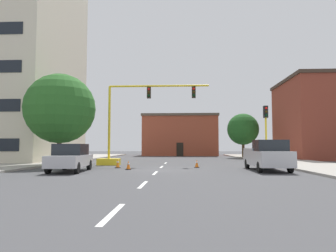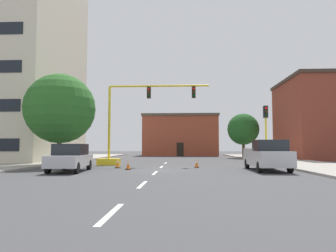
{
  "view_description": "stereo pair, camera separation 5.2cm",
  "coord_description": "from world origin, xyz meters",
  "px_view_note": "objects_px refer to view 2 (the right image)",
  "views": [
    {
      "loc": [
        1.67,
        -21.26,
        1.58
      ],
      "look_at": [
        0.31,
        6.11,
        3.41
      ],
      "focal_mm": 32.78,
      "sensor_mm": 36.0,
      "label": 1
    },
    {
      "loc": [
        1.72,
        -21.26,
        1.58
      ],
      "look_at": [
        0.31,
        6.11,
        3.41
      ],
      "focal_mm": 32.78,
      "sensor_mm": 36.0,
      "label": 2
    }
  ],
  "objects_px": {
    "traffic_light_pole_right": "(266,122)",
    "tree_left_near": "(60,109)",
    "traffic_cone_roadside_a": "(197,164)",
    "traffic_cone_roadside_c": "(128,165)",
    "traffic_signal_gantry": "(123,138)",
    "traffic_cone_roadside_b": "(118,163)",
    "pickup_truck_silver": "(267,156)",
    "sedan_silver_near_left": "(70,157)",
    "tree_right_far": "(243,129)"
  },
  "relations": [
    {
      "from": "tree_right_far",
      "to": "pickup_truck_silver",
      "type": "height_order",
      "value": "tree_right_far"
    },
    {
      "from": "traffic_signal_gantry",
      "to": "traffic_light_pole_right",
      "type": "height_order",
      "value": "traffic_signal_gantry"
    },
    {
      "from": "tree_left_near",
      "to": "traffic_cone_roadside_c",
      "type": "distance_m",
      "value": 8.21
    },
    {
      "from": "traffic_cone_roadside_a",
      "to": "tree_left_near",
      "type": "bearing_deg",
      "value": 174.96
    },
    {
      "from": "tree_left_near",
      "to": "traffic_cone_roadside_b",
      "type": "xyz_separation_m",
      "value": [
        5.08,
        -1.54,
        -4.29
      ]
    },
    {
      "from": "traffic_signal_gantry",
      "to": "traffic_light_pole_right",
      "type": "relative_size",
      "value": 1.96
    },
    {
      "from": "traffic_cone_roadside_a",
      "to": "traffic_cone_roadside_c",
      "type": "height_order",
      "value": "traffic_cone_roadside_c"
    },
    {
      "from": "tree_left_near",
      "to": "traffic_cone_roadside_c",
      "type": "relative_size",
      "value": 12.1
    },
    {
      "from": "traffic_cone_roadside_a",
      "to": "traffic_cone_roadside_b",
      "type": "bearing_deg",
      "value": -174.35
    },
    {
      "from": "tree_right_far",
      "to": "traffic_cone_roadside_a",
      "type": "relative_size",
      "value": 10.02
    },
    {
      "from": "tree_left_near",
      "to": "traffic_cone_roadside_a",
      "type": "height_order",
      "value": "tree_left_near"
    },
    {
      "from": "traffic_signal_gantry",
      "to": "tree_right_far",
      "type": "distance_m",
      "value": 21.33
    },
    {
      "from": "tree_right_far",
      "to": "traffic_cone_roadside_a",
      "type": "distance_m",
      "value": 20.92
    },
    {
      "from": "tree_right_far",
      "to": "pickup_truck_silver",
      "type": "relative_size",
      "value": 1.13
    },
    {
      "from": "traffic_signal_gantry",
      "to": "traffic_cone_roadside_b",
      "type": "xyz_separation_m",
      "value": [
        0.26,
        -3.29,
        -1.93
      ]
    },
    {
      "from": "traffic_cone_roadside_c",
      "to": "traffic_cone_roadside_b",
      "type": "bearing_deg",
      "value": 122.82
    },
    {
      "from": "traffic_signal_gantry",
      "to": "traffic_cone_roadside_b",
      "type": "distance_m",
      "value": 3.83
    },
    {
      "from": "traffic_cone_roadside_b",
      "to": "sedan_silver_near_left",
      "type": "bearing_deg",
      "value": -122.13
    },
    {
      "from": "traffic_light_pole_right",
      "to": "traffic_cone_roadside_b",
      "type": "xyz_separation_m",
      "value": [
        -11.38,
        -1.96,
        -3.2
      ]
    },
    {
      "from": "sedan_silver_near_left",
      "to": "traffic_cone_roadside_c",
      "type": "height_order",
      "value": "sedan_silver_near_left"
    },
    {
      "from": "traffic_light_pole_right",
      "to": "traffic_cone_roadside_a",
      "type": "distance_m",
      "value": 6.55
    },
    {
      "from": "traffic_light_pole_right",
      "to": "pickup_truck_silver",
      "type": "xyz_separation_m",
      "value": [
        -1.07,
        -4.05,
        -2.55
      ]
    },
    {
      "from": "sedan_silver_near_left",
      "to": "traffic_cone_roadside_c",
      "type": "distance_m",
      "value": 3.86
    },
    {
      "from": "traffic_cone_roadside_a",
      "to": "traffic_cone_roadside_c",
      "type": "relative_size",
      "value": 0.99
    },
    {
      "from": "traffic_signal_gantry",
      "to": "traffic_cone_roadside_c",
      "type": "height_order",
      "value": "traffic_signal_gantry"
    },
    {
      "from": "tree_right_far",
      "to": "traffic_cone_roadside_b",
      "type": "height_order",
      "value": "tree_right_far"
    },
    {
      "from": "traffic_light_pole_right",
      "to": "tree_left_near",
      "type": "relative_size",
      "value": 0.65
    },
    {
      "from": "tree_left_near",
      "to": "sedan_silver_near_left",
      "type": "bearing_deg",
      "value": -60.83
    },
    {
      "from": "traffic_cone_roadside_a",
      "to": "traffic_light_pole_right",
      "type": "bearing_deg",
      "value": 13.98
    },
    {
      "from": "traffic_signal_gantry",
      "to": "tree_right_far",
      "type": "relative_size",
      "value": 1.54
    },
    {
      "from": "traffic_cone_roadside_a",
      "to": "traffic_cone_roadside_c",
      "type": "distance_m",
      "value": 5.27
    },
    {
      "from": "traffic_signal_gantry",
      "to": "traffic_cone_roadside_a",
      "type": "bearing_deg",
      "value": -23.94
    },
    {
      "from": "tree_right_far",
      "to": "sedan_silver_near_left",
      "type": "xyz_separation_m",
      "value": [
        -15.28,
        -23.45,
        -3.05
      ]
    },
    {
      "from": "traffic_cone_roadside_b",
      "to": "traffic_cone_roadside_c",
      "type": "height_order",
      "value": "traffic_cone_roadside_b"
    },
    {
      "from": "traffic_cone_roadside_a",
      "to": "traffic_cone_roadside_c",
      "type": "bearing_deg",
      "value": -154.44
    },
    {
      "from": "traffic_cone_roadside_a",
      "to": "tree_right_far",
      "type": "bearing_deg",
      "value": 69.57
    },
    {
      "from": "tree_left_near",
      "to": "pickup_truck_silver",
      "type": "bearing_deg",
      "value": -13.28
    },
    {
      "from": "traffic_cone_roadside_b",
      "to": "traffic_cone_roadside_c",
      "type": "relative_size",
      "value": 1.1
    },
    {
      "from": "traffic_cone_roadside_b",
      "to": "pickup_truck_silver",
      "type": "bearing_deg",
      "value": -11.45
    },
    {
      "from": "tree_left_near",
      "to": "pickup_truck_silver",
      "type": "height_order",
      "value": "tree_left_near"
    },
    {
      "from": "traffic_signal_gantry",
      "to": "traffic_cone_roadside_b",
      "type": "bearing_deg",
      "value": -85.43
    },
    {
      "from": "tree_left_near",
      "to": "traffic_light_pole_right",
      "type": "bearing_deg",
      "value": 1.44
    },
    {
      "from": "traffic_cone_roadside_a",
      "to": "traffic_signal_gantry",
      "type": "bearing_deg",
      "value": 156.06
    },
    {
      "from": "tree_right_far",
      "to": "traffic_cone_roadside_b",
      "type": "distance_m",
      "value": 24.05
    },
    {
      "from": "sedan_silver_near_left",
      "to": "traffic_signal_gantry",
      "type": "bearing_deg",
      "value": 73.95
    },
    {
      "from": "tree_right_far",
      "to": "pickup_truck_silver",
      "type": "distance_m",
      "value": 22.34
    },
    {
      "from": "traffic_light_pole_right",
      "to": "tree_left_near",
      "type": "xyz_separation_m",
      "value": [
        -16.47,
        -0.41,
        1.09
      ]
    },
    {
      "from": "traffic_light_pole_right",
      "to": "pickup_truck_silver",
      "type": "bearing_deg",
      "value": -104.78
    },
    {
      "from": "traffic_cone_roadside_c",
      "to": "sedan_silver_near_left",
      "type": "bearing_deg",
      "value": -150.76
    },
    {
      "from": "sedan_silver_near_left",
      "to": "pickup_truck_silver",
      "type": "bearing_deg",
      "value": 6.68
    }
  ]
}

